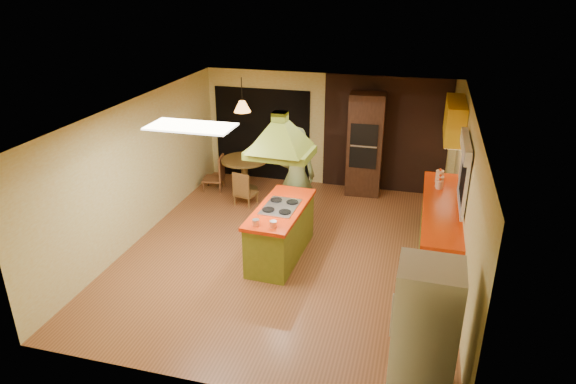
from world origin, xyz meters
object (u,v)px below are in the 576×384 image
(kitchen_island, at_px, (281,231))
(dining_table, at_px, (245,169))
(man, at_px, (296,177))
(refrigerator, at_px, (424,332))
(canister_large, at_px, (440,176))
(wall_oven, at_px, (365,145))

(kitchen_island, bearing_deg, dining_table, 123.87)
(man, distance_m, refrigerator, 4.51)
(canister_large, bearing_deg, refrigerator, -92.04)
(man, bearing_deg, wall_oven, -131.96)
(wall_oven, distance_m, dining_table, 2.65)
(kitchen_island, xyz_separation_m, dining_table, (-1.53, 2.52, 0.06))
(refrigerator, relative_size, canister_large, 7.59)
(man, relative_size, dining_table, 1.92)
(canister_large, bearing_deg, man, -168.36)
(dining_table, bearing_deg, man, -40.38)
(kitchen_island, xyz_separation_m, canister_large, (2.51, 1.79, 0.57))
(dining_table, bearing_deg, canister_large, -10.24)
(canister_large, bearing_deg, kitchen_island, -144.57)
(man, distance_m, dining_table, 1.99)
(kitchen_island, distance_m, refrigerator, 3.49)
(dining_table, bearing_deg, kitchen_island, -58.72)
(wall_oven, bearing_deg, man, -121.81)
(wall_oven, height_order, dining_table, wall_oven)
(man, height_order, refrigerator, man)
(refrigerator, distance_m, canister_large, 4.34)
(man, bearing_deg, refrigerator, 109.48)
(wall_oven, relative_size, canister_large, 10.00)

